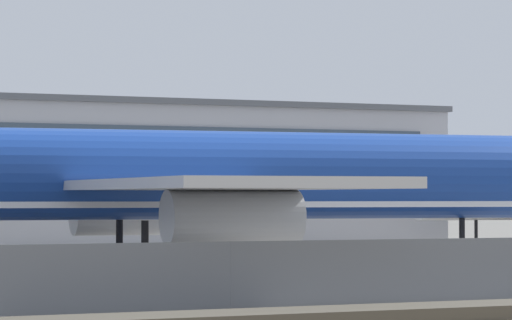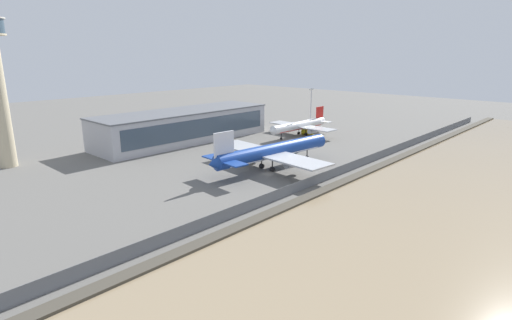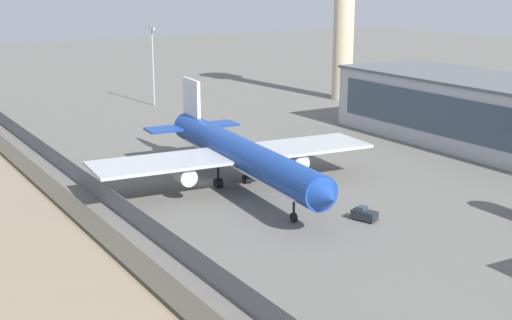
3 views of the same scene
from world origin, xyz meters
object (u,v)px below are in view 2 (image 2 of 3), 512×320
object	(u,v)px
baggage_tug	(295,151)
apron_light_mast_apron_east	(311,108)
cargo_jet_blue	(273,151)
passenger_jet_white_red	(300,126)
ops_van	(308,132)

from	to	relation	value
baggage_tug	apron_light_mast_apron_east	world-z (taller)	apron_light_mast_apron_east
cargo_jet_blue	passenger_jet_white_red	distance (m)	52.59
baggage_tug	apron_light_mast_apron_east	xyz separation A→B (m)	(35.15, 18.69, 10.20)
cargo_jet_blue	baggage_tug	xyz separation A→B (m)	(20.09, 6.59, -4.48)
cargo_jet_blue	apron_light_mast_apron_east	size ratio (longest dim) A/B	2.53
passenger_jet_white_red	cargo_jet_blue	bearing A→B (deg)	-152.24
ops_van	apron_light_mast_apron_east	bearing A→B (deg)	24.93
passenger_jet_white_red	apron_light_mast_apron_east	world-z (taller)	apron_light_mast_apron_east
cargo_jet_blue	apron_light_mast_apron_east	xyz separation A→B (m)	(55.25, 25.28, 5.72)
baggage_tug	apron_light_mast_apron_east	distance (m)	41.10
cargo_jet_blue	ops_van	distance (m)	55.20
ops_van	apron_light_mast_apron_east	size ratio (longest dim) A/B	0.28
passenger_jet_white_red	baggage_tug	bearing A→B (deg)	-145.89
passenger_jet_white_red	ops_van	xyz separation A→B (m)	(3.54, -1.62, -3.01)
apron_light_mast_apron_east	ops_van	bearing A→B (deg)	-155.07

